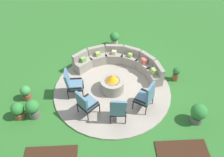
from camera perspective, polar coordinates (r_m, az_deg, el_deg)
ground_plane at (r=9.46m, az=0.06°, el=-2.82°), size 24.00×24.00×0.00m
patio_circle at (r=9.44m, az=0.06°, el=-2.69°), size 4.46×4.46×0.06m
mulch_bed_right at (r=8.04m, az=16.37°, el=-17.10°), size 1.60×1.16×0.04m
fire_pit at (r=9.21m, az=0.07°, el=-1.26°), size 0.90×0.90×0.76m
curved_stone_bench at (r=10.18m, az=1.98°, el=3.83°), size 3.54×1.98×0.76m
lounge_chair_front_left at (r=8.98m, az=-9.24°, el=-1.05°), size 0.64×0.58×1.09m
lounge_chair_front_right at (r=8.27m, az=-6.10°, el=-5.63°), size 0.81×0.83×1.08m
lounge_chair_back_left at (r=8.03m, az=1.40°, el=-7.13°), size 0.56×0.54×1.09m
lounge_chair_back_right at (r=8.46m, az=7.98°, el=-4.12°), size 0.78×0.81×1.14m
potted_plant_0 at (r=8.68m, az=19.44°, el=-7.61°), size 0.54×0.54×0.76m
potted_plant_1 at (r=11.56m, az=0.60°, el=9.34°), size 0.43×0.43×0.69m
potted_plant_2 at (r=8.94m, az=-21.04°, el=-6.91°), size 0.44×0.44×0.65m
potted_plant_3 at (r=9.48m, az=-19.39°, el=-3.03°), size 0.37×0.37×0.60m
potted_plant_4 at (r=10.02m, az=14.67°, el=1.12°), size 0.29×0.29×0.59m
potted_plant_5 at (r=8.77m, az=-17.93°, el=-6.64°), size 0.47×0.47×0.72m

